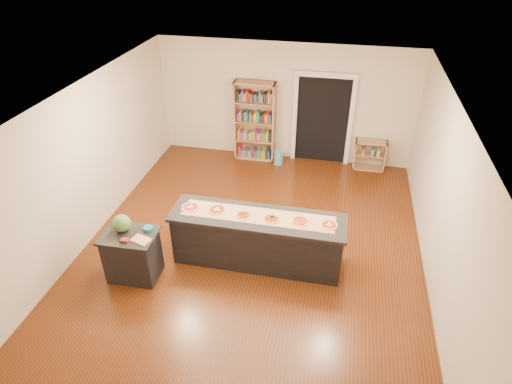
% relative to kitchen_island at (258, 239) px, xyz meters
% --- Properties ---
extents(room, '(6.00, 7.00, 2.80)m').
position_rel_kitchen_island_xyz_m(room, '(-0.16, 0.45, 0.92)').
color(room, beige).
rests_on(room, ground).
extents(doorway, '(1.40, 0.09, 2.21)m').
position_rel_kitchen_island_xyz_m(doorway, '(0.74, 3.92, 0.72)').
color(doorway, black).
rests_on(doorway, room).
extents(kitchen_island, '(2.90, 0.79, 0.96)m').
position_rel_kitchen_island_xyz_m(kitchen_island, '(0.00, 0.00, 0.00)').
color(kitchen_island, black).
rests_on(kitchen_island, ground).
extents(side_counter, '(0.87, 0.64, 0.86)m').
position_rel_kitchen_island_xyz_m(side_counter, '(-1.93, -0.76, -0.05)').
color(side_counter, black).
rests_on(side_counter, ground).
extents(bookshelf, '(0.96, 0.34, 1.93)m').
position_rel_kitchen_island_xyz_m(bookshelf, '(-0.84, 3.73, 0.48)').
color(bookshelf, '#AB7C53').
rests_on(bookshelf, ground).
extents(low_shelf, '(0.72, 0.31, 0.72)m').
position_rel_kitchen_island_xyz_m(low_shelf, '(1.92, 3.75, -0.12)').
color(low_shelf, '#AB7C53').
rests_on(low_shelf, ground).
extents(waste_bin, '(0.23, 0.23, 0.33)m').
position_rel_kitchen_island_xyz_m(waste_bin, '(-0.21, 3.53, -0.32)').
color(waste_bin, teal).
rests_on(waste_bin, ground).
extents(kraft_paper, '(2.52, 0.45, 0.00)m').
position_rel_kitchen_island_xyz_m(kraft_paper, '(-0.00, 0.02, 0.48)').
color(kraft_paper, '#A08453').
rests_on(kraft_paper, kitchen_island).
extents(watermelon, '(0.28, 0.28, 0.28)m').
position_rel_kitchen_island_xyz_m(watermelon, '(-2.05, -0.68, 0.52)').
color(watermelon, '#144214').
rests_on(watermelon, side_counter).
extents(cutting_board, '(0.34, 0.27, 0.02)m').
position_rel_kitchen_island_xyz_m(cutting_board, '(-1.67, -0.86, 0.39)').
color(cutting_board, tan).
rests_on(cutting_board, side_counter).
extents(package_red, '(0.12, 0.09, 0.04)m').
position_rel_kitchen_island_xyz_m(package_red, '(-1.90, -0.93, 0.40)').
color(package_red, maroon).
rests_on(package_red, side_counter).
extents(package_teal, '(0.16, 0.16, 0.06)m').
position_rel_kitchen_island_xyz_m(package_teal, '(-1.66, -0.59, 0.41)').
color(package_teal, '#195966').
rests_on(package_teal, side_counter).
extents(pizza_a, '(0.32, 0.32, 0.02)m').
position_rel_kitchen_island_xyz_m(pizza_a, '(-1.16, 0.01, 0.49)').
color(pizza_a, tan).
rests_on(pizza_a, kitchen_island).
extents(pizza_b, '(0.32, 0.32, 0.02)m').
position_rel_kitchen_island_xyz_m(pizza_b, '(-0.70, 0.03, 0.49)').
color(pizza_b, tan).
rests_on(pizza_b, kitchen_island).
extents(pizza_c, '(0.27, 0.27, 0.02)m').
position_rel_kitchen_island_xyz_m(pizza_c, '(-0.23, -0.03, 0.49)').
color(pizza_c, tan).
rests_on(pizza_c, kitchen_island).
extents(pizza_d, '(0.27, 0.27, 0.02)m').
position_rel_kitchen_island_xyz_m(pizza_d, '(0.23, -0.03, 0.49)').
color(pizza_d, tan).
rests_on(pizza_d, kitchen_island).
extents(pizza_e, '(0.30, 0.30, 0.02)m').
position_rel_kitchen_island_xyz_m(pizza_e, '(0.70, -0.00, 0.49)').
color(pizza_e, tan).
rests_on(pizza_e, kitchen_island).
extents(pizza_f, '(0.28, 0.28, 0.02)m').
position_rel_kitchen_island_xyz_m(pizza_f, '(1.16, -0.00, 0.49)').
color(pizza_f, tan).
rests_on(pizza_f, kitchen_island).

